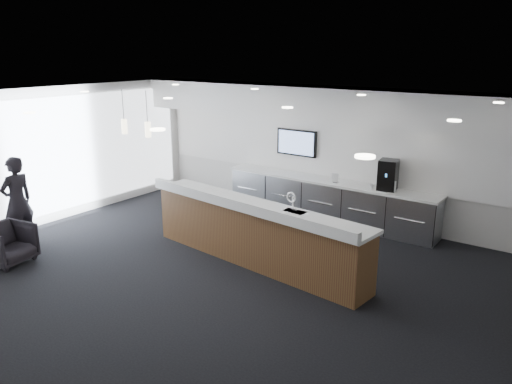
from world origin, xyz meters
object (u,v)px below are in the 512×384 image
Objects in this scene: lounge_guest at (17,201)px; service_counter at (255,233)px; coffee_machine at (388,175)px; armchair at (7,244)px.

service_counter is at bearing 109.68° from lounge_guest.
coffee_machine is (1.32, 2.88, 0.69)m from service_counter.
coffee_machine is 0.79× the size of armchair.
armchair is (-4.95, -5.54, -0.90)m from coffee_machine.
lounge_guest reaches higher than armchair.
service_counter is at bearing -123.66° from coffee_machine.
coffee_machine is 0.36× the size of lounge_guest.
service_counter is 2.64× the size of lounge_guest.
service_counter is at bearing -63.90° from armchair.
lounge_guest reaches higher than coffee_machine.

